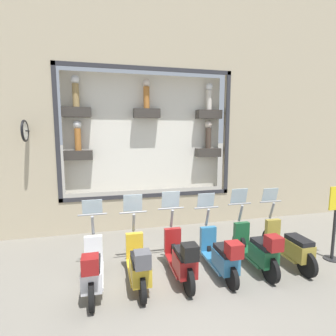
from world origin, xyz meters
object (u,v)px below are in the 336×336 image
scooter_yellow_4 (139,264)px  scooter_olive_0 (290,246)px  scooter_red_3 (181,258)px  scooter_white_5 (92,269)px  shop_sign_post (335,219)px  scooter_green_1 (257,249)px  scooter_teal_2 (221,255)px

scooter_yellow_4 → scooter_olive_0: bearing=-88.9°
scooter_red_3 → scooter_white_5: (-0.01, 1.73, -0.01)m
shop_sign_post → scooter_white_5: bearing=90.0°
scooter_green_1 → shop_sign_post: shop_sign_post is taller
shop_sign_post → scooter_yellow_4: bearing=90.0°
scooter_green_1 → scooter_teal_2: 0.87m
scooter_teal_2 → scooter_green_1: bearing=-89.1°
scooter_green_1 → scooter_yellow_4: 2.60m
scooter_olive_0 → scooter_white_5: (-0.06, 4.34, 0.04)m
scooter_white_5 → scooter_teal_2: bearing=-90.2°
scooter_red_3 → scooter_yellow_4: 0.87m
shop_sign_post → scooter_green_1: bearing=89.8°
shop_sign_post → scooter_red_3: bearing=89.9°
scooter_teal_2 → scooter_white_5: (0.01, 2.60, 0.02)m
scooter_red_3 → scooter_yellow_4: size_ratio=1.01×
scooter_teal_2 → scooter_yellow_4: size_ratio=1.00×
scooter_olive_0 → shop_sign_post: size_ratio=0.99×
scooter_teal_2 → scooter_red_3: bearing=88.9°
scooter_olive_0 → scooter_teal_2: scooter_olive_0 is taller
scooter_yellow_4 → scooter_red_3: bearing=-89.4°
scooter_teal_2 → scooter_olive_0: bearing=-87.7°
scooter_green_1 → scooter_teal_2: bearing=90.9°
scooter_teal_2 → scooter_yellow_4: (0.01, 1.73, 0.01)m
scooter_white_5 → shop_sign_post: 5.51m
scooter_red_3 → scooter_yellow_4: bearing=90.6°
scooter_red_3 → shop_sign_post: (-0.01, -3.75, 0.51)m
scooter_green_1 → scooter_yellow_4: (-0.01, 2.60, -0.01)m
scooter_olive_0 → scooter_green_1: bearing=93.8°
scooter_green_1 → scooter_yellow_4: scooter_yellow_4 is taller
scooter_olive_0 → scooter_yellow_4: 3.47m
scooter_olive_0 → scooter_white_5: size_ratio=1.00×
scooter_red_3 → scooter_white_5: scooter_red_3 is taller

